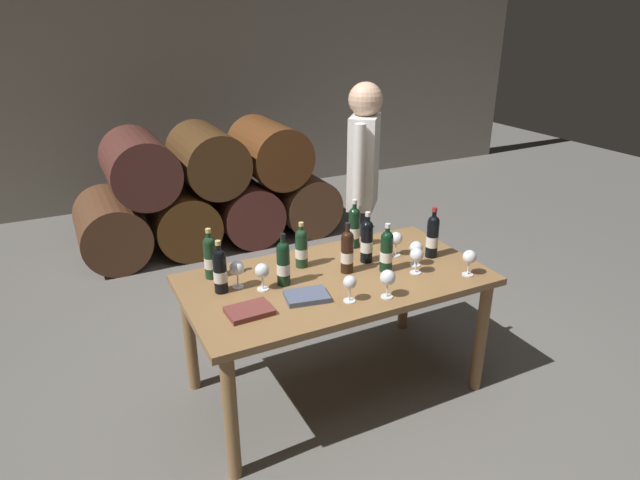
# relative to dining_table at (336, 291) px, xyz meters

# --- Properties ---
(ground_plane) EXTENTS (14.00, 14.00, 0.00)m
(ground_plane) POSITION_rel_dining_table_xyz_m (0.00, 0.00, -0.67)
(ground_plane) COLOR #66635E
(cellar_back_wall) EXTENTS (10.00, 0.24, 2.80)m
(cellar_back_wall) POSITION_rel_dining_table_xyz_m (0.00, 4.20, 0.73)
(cellar_back_wall) COLOR gray
(cellar_back_wall) RESTS_ON ground_plane
(barrel_stack) EXTENTS (2.49, 0.90, 1.15)m
(barrel_stack) POSITION_rel_dining_table_xyz_m (-0.00, 2.60, -0.13)
(barrel_stack) COLOR brown
(barrel_stack) RESTS_ON ground_plane
(dining_table) EXTENTS (1.70, 0.90, 0.76)m
(dining_table) POSITION_rel_dining_table_xyz_m (0.00, 0.00, 0.00)
(dining_table) COLOR olive
(dining_table) RESTS_ON ground_plane
(wine_bottle_0) EXTENTS (0.07, 0.07, 0.28)m
(wine_bottle_0) POSITION_rel_dining_table_xyz_m (-0.11, 0.21, 0.21)
(wine_bottle_0) COLOR #19381E
(wine_bottle_0) RESTS_ON dining_table
(wine_bottle_1) EXTENTS (0.07, 0.07, 0.29)m
(wine_bottle_1) POSITION_rel_dining_table_xyz_m (0.30, -0.06, 0.22)
(wine_bottle_1) COLOR black
(wine_bottle_1) RESTS_ON dining_table
(wine_bottle_2) EXTENTS (0.07, 0.07, 0.31)m
(wine_bottle_2) POSITION_rel_dining_table_xyz_m (0.26, 0.10, 0.23)
(wine_bottle_2) COLOR black
(wine_bottle_2) RESTS_ON dining_table
(wine_bottle_3) EXTENTS (0.07, 0.07, 0.32)m
(wine_bottle_3) POSITION_rel_dining_table_xyz_m (0.30, 0.32, 0.23)
(wine_bottle_3) COLOR black
(wine_bottle_3) RESTS_ON dining_table
(wine_bottle_4) EXTENTS (0.07, 0.07, 0.30)m
(wine_bottle_4) POSITION_rel_dining_table_xyz_m (-0.63, 0.12, 0.22)
(wine_bottle_4) COLOR black
(wine_bottle_4) RESTS_ON dining_table
(wine_bottle_5) EXTENTS (0.07, 0.07, 0.30)m
(wine_bottle_5) POSITION_rel_dining_table_xyz_m (0.09, 0.03, 0.22)
(wine_bottle_5) COLOR black
(wine_bottle_5) RESTS_ON dining_table
(wine_bottle_6) EXTENTS (0.07, 0.07, 0.30)m
(wine_bottle_6) POSITION_rel_dining_table_xyz_m (-0.30, 0.05, 0.22)
(wine_bottle_6) COLOR black
(wine_bottle_6) RESTS_ON dining_table
(wine_bottle_7) EXTENTS (0.07, 0.07, 0.29)m
(wine_bottle_7) POSITION_rel_dining_table_xyz_m (-0.63, 0.31, 0.22)
(wine_bottle_7) COLOR #19381E
(wine_bottle_7) RESTS_ON dining_table
(wine_bottle_8) EXTENTS (0.07, 0.07, 0.32)m
(wine_bottle_8) POSITION_rel_dining_table_xyz_m (0.65, -0.02, 0.23)
(wine_bottle_8) COLOR black
(wine_bottle_8) RESTS_ON dining_table
(wine_glass_0) EXTENTS (0.08, 0.08, 0.15)m
(wine_glass_0) POSITION_rel_dining_table_xyz_m (0.68, -0.31, 0.20)
(wine_glass_0) COLOR white
(wine_glass_0) RESTS_ON dining_table
(wine_glass_1) EXTENTS (0.08, 0.08, 0.15)m
(wine_glass_1) POSITION_rel_dining_table_xyz_m (0.49, -0.08, 0.20)
(wine_glass_1) COLOR white
(wine_glass_1) RESTS_ON dining_table
(wine_glass_2) EXTENTS (0.08, 0.08, 0.15)m
(wine_glass_2) POSITION_rel_dining_table_xyz_m (-0.42, 0.04, 0.20)
(wine_glass_2) COLOR white
(wine_glass_2) RESTS_ON dining_table
(wine_glass_3) EXTENTS (0.08, 0.08, 0.15)m
(wine_glass_3) POSITION_rel_dining_table_xyz_m (-0.53, 0.13, 0.20)
(wine_glass_3) COLOR white
(wine_glass_3) RESTS_ON dining_table
(wine_glass_4) EXTENTS (0.07, 0.07, 0.15)m
(wine_glass_4) POSITION_rel_dining_table_xyz_m (-0.07, -0.28, 0.19)
(wine_glass_4) COLOR white
(wine_glass_4) RESTS_ON dining_table
(wine_glass_5) EXTENTS (0.08, 0.08, 0.15)m
(wine_glass_5) POSITION_rel_dining_table_xyz_m (0.43, -0.16, 0.20)
(wine_glass_5) COLOR white
(wine_glass_5) RESTS_ON dining_table
(wine_glass_6) EXTENTS (0.08, 0.08, 0.15)m
(wine_glass_6) POSITION_rel_dining_table_xyz_m (0.46, 0.10, 0.20)
(wine_glass_6) COLOR white
(wine_glass_6) RESTS_ON dining_table
(wine_glass_7) EXTENTS (0.08, 0.08, 0.16)m
(wine_glass_7) POSITION_rel_dining_table_xyz_m (0.13, -0.33, 0.20)
(wine_glass_7) COLOR white
(wine_glass_7) RESTS_ON dining_table
(tasting_notebook) EXTENTS (0.25, 0.20, 0.03)m
(tasting_notebook) POSITION_rel_dining_table_xyz_m (-0.26, -0.15, 0.11)
(tasting_notebook) COLOR #4C5670
(tasting_notebook) RESTS_ON dining_table
(leather_ledger) EXTENTS (0.22, 0.17, 0.03)m
(leather_ledger) POSITION_rel_dining_table_xyz_m (-0.57, -0.16, 0.11)
(leather_ledger) COLOR brown
(leather_ledger) RESTS_ON dining_table
(sommelier_presenting) EXTENTS (0.34, 0.40, 1.72)m
(sommelier_presenting) POSITION_rel_dining_table_xyz_m (0.61, 0.75, 0.37)
(sommelier_presenting) COLOR #383842
(sommelier_presenting) RESTS_ON ground_plane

